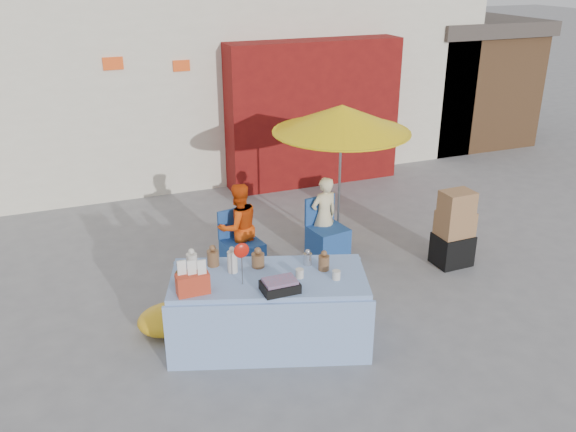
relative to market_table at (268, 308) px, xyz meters
name	(u,v)px	position (x,y,z in m)	size (l,w,h in m)	color
ground	(285,315)	(0.35, 0.42, -0.42)	(80.00, 80.00, 0.00)	slate
backdrop	(176,0)	(0.87, 7.93, 2.68)	(14.00, 8.00, 7.80)	silver
market_table	(268,308)	(0.00, 0.00, 0.00)	(2.32, 1.61, 1.28)	#8198CF
chair_left	(242,255)	(0.22, 1.64, -0.16)	(0.55, 0.54, 0.85)	#1F478E
chair_right	(327,240)	(1.47, 1.64, -0.16)	(0.55, 0.54, 0.85)	#1F478E
vendor_orange	(239,227)	(0.22, 1.77, 0.19)	(0.59, 0.46, 1.21)	#DB430B
vendor_beige	(324,216)	(1.47, 1.77, 0.15)	(0.42, 0.27, 1.14)	beige
umbrella	(342,119)	(1.77, 1.92, 1.47)	(1.90, 1.90, 2.09)	gray
box_stack	(454,231)	(2.97, 0.81, 0.08)	(0.49, 0.41, 1.07)	black
tarp_bundle	(169,319)	(-0.98, 0.58, -0.26)	(0.71, 0.57, 0.32)	gold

